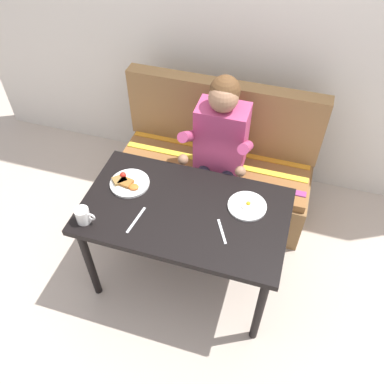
{
  "coord_description": "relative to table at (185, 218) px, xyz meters",
  "views": [
    {
      "loc": [
        0.48,
        -1.42,
        2.5
      ],
      "look_at": [
        0.0,
        0.15,
        0.72
      ],
      "focal_mm": 37.53,
      "sensor_mm": 36.0,
      "label": 1
    }
  ],
  "objects": [
    {
      "name": "table",
      "position": [
        0.0,
        0.0,
        0.0
      ],
      "size": [
        1.2,
        0.7,
        0.73
      ],
      "color": "black",
      "rests_on": "ground"
    },
    {
      "name": "person",
      "position": [
        0.05,
        0.59,
        0.09
      ],
      "size": [
        0.45,
        0.61,
        1.21
      ],
      "color": "#AF3B69",
      "rests_on": "ground"
    },
    {
      "name": "knife",
      "position": [
        -0.24,
        -0.16,
        0.08
      ],
      "size": [
        0.04,
        0.2,
        0.0
      ],
      "primitive_type": "cube",
      "rotation": [
        0.0,
        0.0,
        -0.14
      ],
      "color": "silver",
      "rests_on": "table"
    },
    {
      "name": "back_wall",
      "position": [
        0.0,
        1.27,
        0.65
      ],
      "size": [
        4.4,
        0.1,
        2.6
      ],
      "primitive_type": "cube",
      "color": "beige",
      "rests_on": "ground"
    },
    {
      "name": "plate_eggs",
      "position": [
        0.34,
        0.12,
        0.09
      ],
      "size": [
        0.23,
        0.23,
        0.04
      ],
      "color": "white",
      "rests_on": "table"
    },
    {
      "name": "coffee_mug",
      "position": [
        -0.51,
        -0.25,
        0.13
      ],
      "size": [
        0.12,
        0.08,
        0.1
      ],
      "color": "white",
      "rests_on": "table"
    },
    {
      "name": "couch",
      "position": [
        0.0,
        0.76,
        -0.32
      ],
      "size": [
        1.44,
        0.56,
        1.0
      ],
      "color": "olive",
      "rests_on": "ground"
    },
    {
      "name": "plate_breakfast",
      "position": [
        -0.39,
        0.09,
        0.1
      ],
      "size": [
        0.24,
        0.24,
        0.05
      ],
      "color": "white",
      "rests_on": "table"
    },
    {
      "name": "fork",
      "position": [
        0.25,
        -0.1,
        0.08
      ],
      "size": [
        0.09,
        0.16,
        0.0
      ],
      "primitive_type": "cube",
      "rotation": [
        0.0,
        0.0,
        0.48
      ],
      "color": "silver",
      "rests_on": "table"
    },
    {
      "name": "ground_plane",
      "position": [
        0.0,
        0.0,
        -0.65
      ],
      "size": [
        8.0,
        8.0,
        0.0
      ],
      "primitive_type": "plane",
      "color": "#B8A798"
    }
  ]
}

